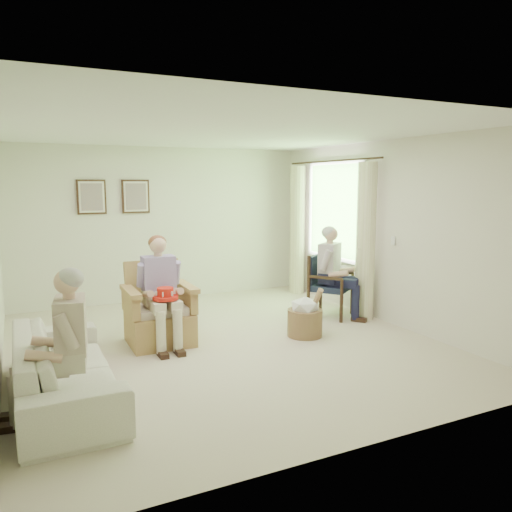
% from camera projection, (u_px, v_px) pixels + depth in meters
% --- Properties ---
extents(floor, '(5.50, 5.50, 0.00)m').
position_uv_depth(floor, '(225.00, 344.00, 6.26)').
color(floor, beige).
rests_on(floor, ground).
extents(back_wall, '(5.00, 0.04, 2.60)m').
position_uv_depth(back_wall, '(163.00, 224.00, 8.52)').
color(back_wall, silver).
rests_on(back_wall, ground).
extents(front_wall, '(5.00, 0.04, 2.60)m').
position_uv_depth(front_wall, '(367.00, 280.00, 3.62)').
color(front_wall, silver).
rests_on(front_wall, ground).
extents(right_wall, '(0.04, 5.50, 2.60)m').
position_uv_depth(right_wall, '(385.00, 232.00, 7.15)').
color(right_wall, silver).
rests_on(right_wall, ground).
extents(ceiling, '(5.00, 5.50, 0.02)m').
position_uv_depth(ceiling, '(223.00, 132.00, 5.88)').
color(ceiling, white).
rests_on(ceiling, back_wall).
extents(window, '(0.13, 2.50, 1.63)m').
position_uv_depth(window, '(335.00, 209.00, 8.16)').
color(window, '#2D6B23').
rests_on(window, right_wall).
extents(curtain_left, '(0.34, 0.34, 2.30)m').
position_uv_depth(curtain_left, '(366.00, 242.00, 7.29)').
color(curtain_left, beige).
rests_on(curtain_left, ground).
extents(curtain_right, '(0.34, 0.34, 2.30)m').
position_uv_depth(curtain_right, '(297.00, 230.00, 9.04)').
color(curtain_right, beige).
rests_on(curtain_right, ground).
extents(framed_print_left, '(0.45, 0.05, 0.55)m').
position_uv_depth(framed_print_left, '(92.00, 197.00, 7.91)').
color(framed_print_left, '#382114').
rests_on(framed_print_left, back_wall).
extents(framed_print_right, '(0.45, 0.05, 0.55)m').
position_uv_depth(framed_print_right, '(136.00, 196.00, 8.22)').
color(framed_print_right, '#382114').
rests_on(framed_print_right, back_wall).
extents(wicker_armchair, '(0.80, 0.79, 1.02)m').
position_uv_depth(wicker_armchair, '(159.00, 318.00, 6.27)').
color(wicker_armchair, tan).
rests_on(wicker_armchair, ground).
extents(wood_armchair, '(0.60, 0.56, 0.92)m').
position_uv_depth(wood_armchair, '(328.00, 282.00, 7.57)').
color(wood_armchair, black).
rests_on(wood_armchair, ground).
extents(sofa, '(2.14, 0.84, 0.62)m').
position_uv_depth(sofa, '(64.00, 368.00, 4.60)').
color(sofa, silver).
rests_on(sofa, ground).
extents(person_wicker, '(0.40, 0.62, 1.34)m').
position_uv_depth(person_wicker, '(161.00, 284.00, 6.08)').
color(person_wicker, beige).
rests_on(person_wicker, ground).
extents(person_dark, '(0.40, 0.63, 1.34)m').
position_uv_depth(person_dark, '(334.00, 266.00, 7.40)').
color(person_dark, '#191A37').
rests_on(person_dark, ground).
extents(person_sofa, '(0.42, 0.62, 1.28)m').
position_uv_depth(person_sofa, '(67.00, 337.00, 4.14)').
color(person_sofa, '#BEB199').
rests_on(person_sofa, ground).
extents(red_hat, '(0.30, 0.30, 0.14)m').
position_uv_depth(red_hat, '(165.00, 295.00, 5.91)').
color(red_hat, red).
rests_on(red_hat, person_wicker).
extents(hatbox, '(0.56, 0.56, 0.67)m').
position_uv_depth(hatbox, '(305.00, 317.00, 6.55)').
color(hatbox, tan).
rests_on(hatbox, ground).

